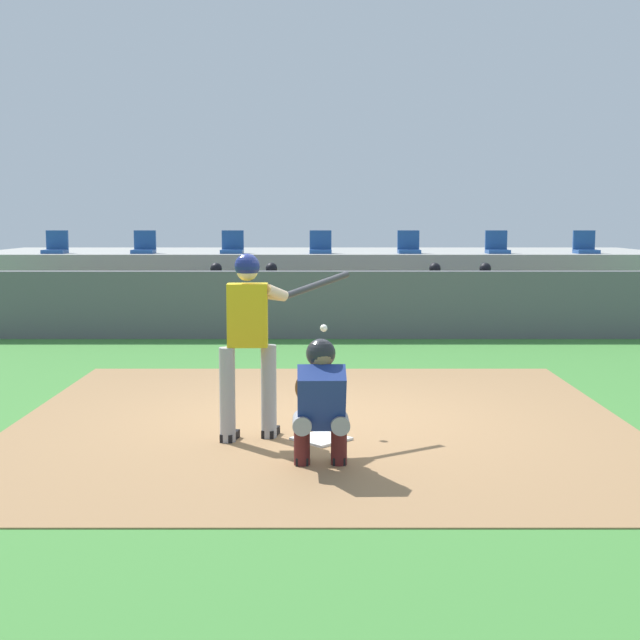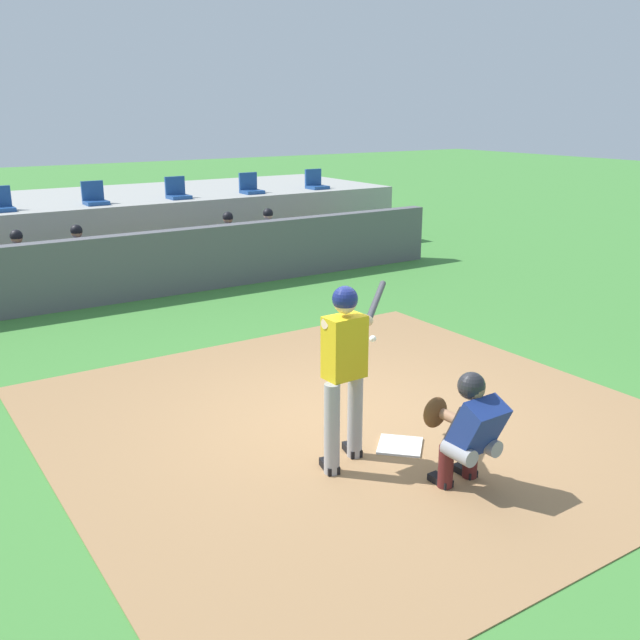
{
  "view_description": "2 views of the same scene",
  "coord_description": "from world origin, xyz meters",
  "px_view_note": "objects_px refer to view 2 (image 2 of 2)",
  "views": [
    {
      "loc": [
        -0.01,
        -9.01,
        2.13
      ],
      "look_at": [
        0.0,
        0.7,
        1.0
      ],
      "focal_mm": 49.01,
      "sensor_mm": 36.0,
      "label": 1
    },
    {
      "loc": [
        -4.34,
        -5.91,
        3.36
      ],
      "look_at": [
        0.0,
        0.7,
        1.0
      ],
      "focal_mm": 40.04,
      "sensor_mm": 36.0,
      "label": 2
    }
  ],
  "objects_px": {
    "batter_at_plate": "(346,365)",
    "stadium_seat_5": "(250,188)",
    "stadium_seat_6": "(316,183)",
    "home_plate": "(400,446)",
    "dugout_player_3": "(271,238)",
    "stadium_seat_3": "(95,198)",
    "stadium_seat_2": "(1,204)",
    "catcher_crouched": "(467,426)",
    "dugout_player_2": "(231,243)",
    "dugout_player_1": "(81,259)",
    "stadium_seat_4": "(177,192)",
    "dugout_player_0": "(21,266)"
  },
  "relations": [
    {
      "from": "batter_at_plate",
      "to": "dugout_player_2",
      "type": "xyz_separation_m",
      "value": [
        2.84,
        8.11,
        -0.36
      ]
    },
    {
      "from": "stadium_seat_4",
      "to": "catcher_crouched",
      "type": "bearing_deg",
      "value": -99.55
    },
    {
      "from": "dugout_player_1",
      "to": "stadium_seat_3",
      "type": "bearing_deg",
      "value": 65.44
    },
    {
      "from": "catcher_crouched",
      "to": "stadium_seat_4",
      "type": "relative_size",
      "value": 3.82
    },
    {
      "from": "batter_at_plate",
      "to": "stadium_seat_4",
      "type": "xyz_separation_m",
      "value": [
        2.53,
        10.14,
        0.5
      ]
    },
    {
      "from": "batter_at_plate",
      "to": "dugout_player_3",
      "type": "distance_m",
      "value": 8.96
    },
    {
      "from": "stadium_seat_3",
      "to": "stadium_seat_5",
      "type": "relative_size",
      "value": 1.0
    },
    {
      "from": "batter_at_plate",
      "to": "dugout_player_1",
      "type": "bearing_deg",
      "value": 91.81
    },
    {
      "from": "dugout_player_3",
      "to": "stadium_seat_3",
      "type": "distance_m",
      "value": 3.82
    },
    {
      "from": "stadium_seat_2",
      "to": "dugout_player_2",
      "type": "bearing_deg",
      "value": -26.85
    },
    {
      "from": "batter_at_plate",
      "to": "stadium_seat_5",
      "type": "relative_size",
      "value": 3.76
    },
    {
      "from": "batter_at_plate",
      "to": "stadium_seat_6",
      "type": "distance_m",
      "value": 11.92
    },
    {
      "from": "stadium_seat_3",
      "to": "stadium_seat_4",
      "type": "distance_m",
      "value": 1.86
    },
    {
      "from": "dugout_player_3",
      "to": "stadium_seat_4",
      "type": "distance_m",
      "value": 2.54
    },
    {
      "from": "home_plate",
      "to": "stadium_seat_3",
      "type": "distance_m",
      "value": 10.29
    },
    {
      "from": "dugout_player_3",
      "to": "stadium_seat_5",
      "type": "bearing_deg",
      "value": 73.57
    },
    {
      "from": "stadium_seat_6",
      "to": "home_plate",
      "type": "bearing_deg",
      "value": -118.69
    },
    {
      "from": "dugout_player_1",
      "to": "dugout_player_3",
      "type": "relative_size",
      "value": 1.0
    },
    {
      "from": "stadium_seat_5",
      "to": "stadium_seat_6",
      "type": "distance_m",
      "value": 1.86
    },
    {
      "from": "dugout_player_0",
      "to": "stadium_seat_5",
      "type": "relative_size",
      "value": 2.71
    },
    {
      "from": "home_plate",
      "to": "stadium_seat_2",
      "type": "relative_size",
      "value": 0.92
    },
    {
      "from": "stadium_seat_2",
      "to": "stadium_seat_5",
      "type": "height_order",
      "value": "same"
    },
    {
      "from": "dugout_player_0",
      "to": "stadium_seat_5",
      "type": "xyz_separation_m",
      "value": [
        5.69,
        2.03,
        0.86
      ]
    },
    {
      "from": "dugout_player_0",
      "to": "stadium_seat_4",
      "type": "distance_m",
      "value": 4.42
    },
    {
      "from": "dugout_player_1",
      "to": "dugout_player_3",
      "type": "height_order",
      "value": "same"
    },
    {
      "from": "home_plate",
      "to": "dugout_player_1",
      "type": "height_order",
      "value": "dugout_player_1"
    },
    {
      "from": "dugout_player_1",
      "to": "stadium_seat_2",
      "type": "bearing_deg",
      "value": 114.5
    },
    {
      "from": "dugout_player_0",
      "to": "stadium_seat_6",
      "type": "distance_m",
      "value": 7.86
    },
    {
      "from": "dugout_player_3",
      "to": "stadium_seat_3",
      "type": "height_order",
      "value": "stadium_seat_3"
    },
    {
      "from": "home_plate",
      "to": "catcher_crouched",
      "type": "distance_m",
      "value": 1.1
    },
    {
      "from": "dugout_player_1",
      "to": "stadium_seat_3",
      "type": "height_order",
      "value": "stadium_seat_3"
    },
    {
      "from": "dugout_player_0",
      "to": "stadium_seat_3",
      "type": "xyz_separation_m",
      "value": [
        1.98,
        2.03,
        0.86
      ]
    },
    {
      "from": "home_plate",
      "to": "stadium_seat_5",
      "type": "relative_size",
      "value": 0.92
    },
    {
      "from": "stadium_seat_3",
      "to": "stadium_seat_6",
      "type": "xyz_separation_m",
      "value": [
        5.57,
        0.0,
        0.0
      ]
    },
    {
      "from": "dugout_player_1",
      "to": "stadium_seat_6",
      "type": "xyz_separation_m",
      "value": [
        6.5,
        2.03,
        0.86
      ]
    },
    {
      "from": "batter_at_plate",
      "to": "stadium_seat_3",
      "type": "xyz_separation_m",
      "value": [
        0.67,
        10.14,
        0.5
      ]
    },
    {
      "from": "stadium_seat_2",
      "to": "dugout_player_3",
      "type": "bearing_deg",
      "value": -22.26
    },
    {
      "from": "home_plate",
      "to": "dugout_player_1",
      "type": "bearing_deg",
      "value": 96.51
    },
    {
      "from": "catcher_crouched",
      "to": "dugout_player_2",
      "type": "bearing_deg",
      "value": 76.54
    },
    {
      "from": "batter_at_plate",
      "to": "catcher_crouched",
      "type": "bearing_deg",
      "value": -55.73
    },
    {
      "from": "catcher_crouched",
      "to": "dugout_player_1",
      "type": "relative_size",
      "value": 1.41
    },
    {
      "from": "dugout_player_2",
      "to": "stadium_seat_2",
      "type": "relative_size",
      "value": 2.71
    },
    {
      "from": "dugout_player_2",
      "to": "stadium_seat_5",
      "type": "relative_size",
      "value": 2.71
    },
    {
      "from": "stadium_seat_2",
      "to": "catcher_crouched",
      "type": "bearing_deg",
      "value": -80.58
    },
    {
      "from": "stadium_seat_4",
      "to": "dugout_player_1",
      "type": "bearing_deg",
      "value": -143.87
    },
    {
      "from": "catcher_crouched",
      "to": "stadium_seat_6",
      "type": "height_order",
      "value": "stadium_seat_6"
    },
    {
      "from": "catcher_crouched",
      "to": "dugout_player_0",
      "type": "distance_m",
      "value": 9.29
    },
    {
      "from": "stadium_seat_3",
      "to": "stadium_seat_4",
      "type": "relative_size",
      "value": 1.0
    },
    {
      "from": "stadium_seat_2",
      "to": "home_plate",
      "type": "bearing_deg",
      "value": -79.66
    },
    {
      "from": "dugout_player_1",
      "to": "batter_at_plate",
      "type": "bearing_deg",
      "value": -88.19
    }
  ]
}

